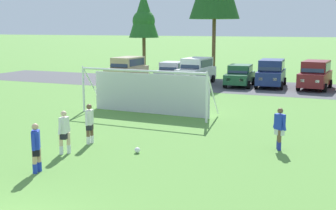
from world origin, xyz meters
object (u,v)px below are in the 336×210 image
parked_car_slot_left (171,72)px  parked_car_slot_center_left (196,70)px  soccer_ball (137,150)px  player_striker_near (64,132)px  player_midfield_center (280,129)px  player_winger_left (90,124)px  soccer_goal (148,91)px  player_defender_far (36,148)px  parked_car_slot_center (240,75)px  parked_car_slot_right (315,75)px  parked_car_slot_far_left (127,69)px  parked_car_slot_center_right (271,73)px

parked_car_slot_left → parked_car_slot_center_left: (2.43, -0.44, 0.24)m
parked_car_slot_left → soccer_ball: bearing=-71.1°
soccer_ball → player_striker_near: (-2.47, -1.12, 0.71)m
player_midfield_center → player_winger_left: 7.55m
soccer_goal → player_defender_far: soccer_goal is taller
parked_car_slot_center → parked_car_slot_right: bearing=6.3°
player_defender_far → parked_car_slot_left: bearing=102.0°
player_striker_near → player_defender_far: 2.21m
player_winger_left → parked_car_slot_far_left: 20.48m
player_defender_far → parked_car_slot_center: parked_car_slot_center is taller
parked_car_slot_center_left → parked_car_slot_center_right: size_ratio=1.00×
player_defender_far → parked_car_slot_far_left: 24.13m
parked_car_slot_right → parked_car_slot_left: bearing=179.8°
player_striker_near → player_winger_left: 1.62m
parked_car_slot_left → parked_car_slot_center_right: size_ratio=0.92×
player_winger_left → parked_car_slot_center_right: size_ratio=0.35×
player_winger_left → parked_car_slot_center_left: size_ratio=0.35×
soccer_ball → soccer_goal: soccer_goal is taller
soccer_ball → soccer_goal: (-2.87, 7.06, 1.18)m
parked_car_slot_right → soccer_ball: bearing=-102.7°
player_midfield_center → player_defender_far: size_ratio=1.00×
parked_car_slot_left → parked_car_slot_center_right: parked_car_slot_center_right is taller
player_defender_far → parked_car_slot_center_right: (3.41, 24.24, 0.29)m
player_striker_near → player_winger_left: (0.07, 1.62, 0.00)m
soccer_ball → parked_car_slot_center: (-0.98, 20.34, 0.77)m
player_midfield_center → player_defender_far: bearing=-139.5°
parked_car_slot_right → player_winger_left: bearing=-109.2°
player_defender_far → player_midfield_center: bearing=40.5°
player_defender_far → player_winger_left: (-0.38, 3.78, 0.00)m
player_striker_near → parked_car_slot_left: 22.64m
parked_car_slot_left → player_defender_far: bearing=-78.0°
parked_car_slot_left → parked_car_slot_center_right: bearing=-0.5°
player_defender_far → parked_car_slot_left: 24.85m
parked_car_slot_left → parked_car_slot_center_left: parked_car_slot_center_left is taller
parked_car_slot_center_left → parked_car_slot_center_right: bearing=3.4°
player_midfield_center → player_striker_near: bearing=-153.2°
soccer_ball → parked_car_slot_center_left: 21.15m
player_defender_far → parked_car_slot_right: (6.74, 24.26, 0.29)m
parked_car_slot_center_right → parked_car_slot_right: size_ratio=0.99×
soccer_goal → parked_car_slot_far_left: size_ratio=1.61×
player_defender_far → parked_car_slot_far_left: (-8.56, 22.56, 0.29)m
player_defender_far → parked_car_slot_center_left: bearing=96.5°
player_winger_left → parked_car_slot_left: bearing=103.1°
soccer_goal → parked_car_slot_center_right: soccer_goal is taller
parked_car_slot_left → parked_car_slot_right: 11.91m
player_defender_far → parked_car_slot_center: (1.03, 23.63, 0.05)m
soccer_goal → player_midfield_center: size_ratio=4.56×
player_defender_far → parked_car_slot_center: 23.65m
soccer_ball → player_striker_near: 2.80m
soccer_ball → player_midfield_center: bearing=27.9°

